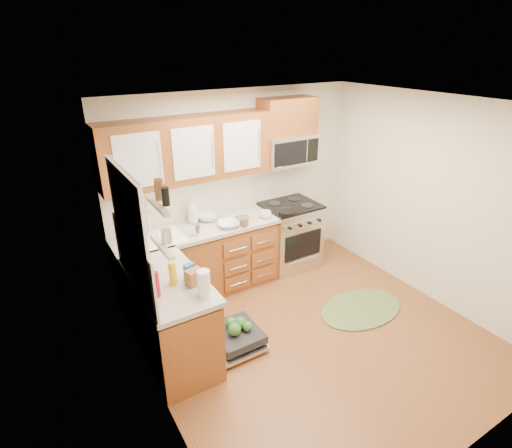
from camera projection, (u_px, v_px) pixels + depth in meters
floor at (313, 334)px, 4.51m from camera, size 3.50×3.50×0.00m
ceiling at (330, 106)px, 3.47m from camera, size 3.50×3.50×0.00m
wall_back at (236, 186)px, 5.35m from camera, size 3.50×0.04×2.50m
wall_front at (491, 335)px, 2.64m from camera, size 3.50×0.04×2.50m
wall_left at (149, 285)px, 3.17m from camera, size 0.04×3.50×2.50m
wall_right at (433, 202)px, 4.82m from camera, size 0.04×3.50×2.50m
base_cabinet_back at (199, 263)px, 5.12m from camera, size 2.05×0.60×0.85m
base_cabinet_left at (171, 321)px, 4.06m from camera, size 0.60×1.25×0.85m
countertop_back at (198, 230)px, 4.92m from camera, size 2.07×0.64×0.05m
countertop_left at (168, 281)px, 3.87m from camera, size 0.64×1.27×0.05m
backsplash_back at (187, 199)px, 5.02m from camera, size 2.05×0.02×0.57m
backsplash_left at (133, 261)px, 3.60m from camera, size 0.02×1.25×0.57m
upper_cabinets at (188, 150)px, 4.62m from camera, size 2.05×0.35×0.75m
cabinet_over_mw at (287, 116)px, 5.17m from camera, size 0.76×0.35×0.47m
range at (289, 235)px, 5.75m from camera, size 0.76×0.64×0.95m
microwave at (287, 150)px, 5.33m from camera, size 0.76×0.38×0.40m
sink at (158, 248)px, 4.69m from camera, size 0.62×0.50×0.26m
dishwasher at (233, 338)px, 4.30m from camera, size 0.70×0.60×0.20m
window at (129, 228)px, 3.44m from camera, size 0.03×1.05×1.05m
window_blind at (127, 191)px, 3.31m from camera, size 0.02×0.96×0.40m
shelf_upper at (157, 205)px, 2.58m from camera, size 0.04×0.40×0.03m
shelf_lower at (162, 246)px, 2.70m from camera, size 0.04×0.40×0.03m
rug at (361, 309)px, 4.93m from camera, size 1.29×1.04×0.02m
skillet at (287, 212)px, 5.24m from camera, size 0.29×0.29×0.04m
stock_pot at (242, 221)px, 4.95m from camera, size 0.24×0.24×0.11m
cutting_board at (255, 216)px, 5.21m from camera, size 0.25×0.16×0.02m
canister at (197, 230)px, 4.69m from camera, size 0.12×0.12×0.15m
paper_towel_roll at (204, 283)px, 3.55m from camera, size 0.15×0.15×0.26m
mustard_bottle at (173, 273)px, 3.73m from camera, size 0.10×0.10×0.24m
red_bottle at (156, 285)px, 3.54m from camera, size 0.08×0.08×0.25m
wooden_box at (194, 277)px, 3.74m from camera, size 0.17×0.14×0.15m
blue_carton at (189, 271)px, 3.84m from camera, size 0.11×0.09×0.16m
bowl_a at (229, 224)px, 4.93m from camera, size 0.33×0.33×0.07m
bowl_b at (208, 217)px, 5.12m from camera, size 0.38×0.38×0.09m
cup at (266, 215)px, 5.15m from camera, size 0.16×0.16×0.10m
soap_bottle_a at (193, 210)px, 4.98m from camera, size 0.16×0.16×0.34m
soap_bottle_b at (133, 252)px, 4.14m from camera, size 0.11×0.11×0.19m
soap_bottle_c at (152, 282)px, 3.66m from camera, size 0.13×0.13×0.16m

